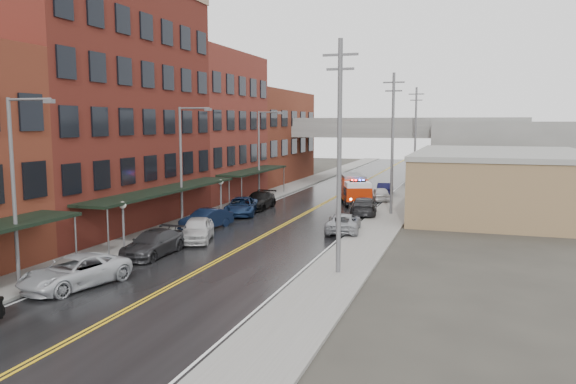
% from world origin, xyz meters
% --- Properties ---
extents(road, '(11.00, 160.00, 0.02)m').
position_xyz_m(road, '(0.00, 30.00, 0.01)').
color(road, black).
rests_on(road, ground).
extents(sidewalk_left, '(3.00, 160.00, 0.15)m').
position_xyz_m(sidewalk_left, '(-7.30, 30.00, 0.07)').
color(sidewalk_left, slate).
rests_on(sidewalk_left, ground).
extents(sidewalk_right, '(3.00, 160.00, 0.15)m').
position_xyz_m(sidewalk_right, '(7.30, 30.00, 0.07)').
color(sidewalk_right, slate).
rests_on(sidewalk_right, ground).
extents(curb_left, '(0.30, 160.00, 0.15)m').
position_xyz_m(curb_left, '(-5.65, 30.00, 0.07)').
color(curb_left, gray).
rests_on(curb_left, ground).
extents(curb_right, '(0.30, 160.00, 0.15)m').
position_xyz_m(curb_right, '(5.65, 30.00, 0.07)').
color(curb_right, gray).
rests_on(curb_right, ground).
extents(brick_building_b, '(9.00, 20.00, 18.00)m').
position_xyz_m(brick_building_b, '(-13.30, 23.00, 9.00)').
color(brick_building_b, maroon).
rests_on(brick_building_b, ground).
extents(brick_building_c, '(9.00, 15.00, 15.00)m').
position_xyz_m(brick_building_c, '(-13.30, 40.50, 7.50)').
color(brick_building_c, maroon).
rests_on(brick_building_c, ground).
extents(brick_building_far, '(9.00, 20.00, 12.00)m').
position_xyz_m(brick_building_far, '(-13.30, 58.00, 6.00)').
color(brick_building_far, maroon).
rests_on(brick_building_far, ground).
extents(tan_building, '(14.00, 22.00, 5.00)m').
position_xyz_m(tan_building, '(16.00, 40.00, 2.50)').
color(tan_building, '#93764F').
rests_on(tan_building, ground).
extents(right_far_block, '(18.00, 30.00, 8.00)m').
position_xyz_m(right_far_block, '(18.00, 70.00, 4.00)').
color(right_far_block, slate).
rests_on(right_far_block, ground).
extents(awning_1, '(2.60, 18.00, 3.09)m').
position_xyz_m(awning_1, '(-7.49, 23.00, 2.99)').
color(awning_1, black).
rests_on(awning_1, ground).
extents(awning_2, '(2.60, 13.00, 3.09)m').
position_xyz_m(awning_2, '(-7.49, 40.50, 2.99)').
color(awning_2, black).
rests_on(awning_2, ground).
extents(globe_lamp_1, '(0.44, 0.44, 3.12)m').
position_xyz_m(globe_lamp_1, '(-6.40, 16.00, 2.31)').
color(globe_lamp_1, '#59595B').
rests_on(globe_lamp_1, ground).
extents(globe_lamp_2, '(0.44, 0.44, 3.12)m').
position_xyz_m(globe_lamp_2, '(-6.40, 30.00, 2.31)').
color(globe_lamp_2, '#59595B').
rests_on(globe_lamp_2, ground).
extents(street_lamp_0, '(2.64, 0.22, 9.00)m').
position_xyz_m(street_lamp_0, '(-6.55, 8.00, 5.19)').
color(street_lamp_0, '#59595B').
rests_on(street_lamp_0, ground).
extents(street_lamp_1, '(2.64, 0.22, 9.00)m').
position_xyz_m(street_lamp_1, '(-6.55, 24.00, 5.19)').
color(street_lamp_1, '#59595B').
rests_on(street_lamp_1, ground).
extents(street_lamp_2, '(2.64, 0.22, 9.00)m').
position_xyz_m(street_lamp_2, '(-6.55, 40.00, 5.19)').
color(street_lamp_2, '#59595B').
rests_on(street_lamp_2, ground).
extents(utility_pole_0, '(1.80, 0.24, 12.00)m').
position_xyz_m(utility_pole_0, '(7.20, 15.00, 6.31)').
color(utility_pole_0, '#59595B').
rests_on(utility_pole_0, ground).
extents(utility_pole_1, '(1.80, 0.24, 12.00)m').
position_xyz_m(utility_pole_1, '(7.20, 35.00, 6.31)').
color(utility_pole_1, '#59595B').
rests_on(utility_pole_1, ground).
extents(utility_pole_2, '(1.80, 0.24, 12.00)m').
position_xyz_m(utility_pole_2, '(7.20, 55.00, 6.31)').
color(utility_pole_2, '#59595B').
rests_on(utility_pole_2, ground).
extents(overpass, '(40.00, 10.00, 7.50)m').
position_xyz_m(overpass, '(0.00, 62.00, 5.99)').
color(overpass, slate).
rests_on(overpass, ground).
extents(fire_truck, '(4.90, 7.87, 2.74)m').
position_xyz_m(fire_truck, '(2.70, 41.15, 1.48)').
color(fire_truck, '#AE2508').
rests_on(fire_truck, ground).
extents(parked_car_left_2, '(3.76, 5.86, 1.50)m').
position_xyz_m(parked_car_left_2, '(-4.29, 8.91, 0.75)').
color(parked_car_left_2, '#B2B6BB').
rests_on(parked_car_left_2, ground).
extents(parked_car_left_3, '(2.12, 5.13, 1.49)m').
position_xyz_m(parked_car_left_3, '(-4.19, 15.70, 0.74)').
color(parked_car_left_3, '#262629').
rests_on(parked_car_left_3, ground).
extents(parked_car_left_4, '(3.28, 5.08, 1.61)m').
position_xyz_m(parked_car_left_4, '(-3.60, 20.18, 0.80)').
color(parked_car_left_4, '#BEBEBE').
rests_on(parked_car_left_4, ground).
extents(parked_car_left_5, '(2.82, 4.74, 1.48)m').
position_xyz_m(parked_car_left_5, '(-5.00, 24.38, 0.74)').
color(parked_car_left_5, black).
rests_on(parked_car_left_5, ground).
extents(parked_car_left_6, '(3.73, 5.82, 1.49)m').
position_xyz_m(parked_car_left_6, '(-5.00, 31.14, 0.75)').
color(parked_car_left_6, '#132547').
rests_on(parked_car_left_6, ground).
extents(parked_car_left_7, '(2.38, 5.38, 1.53)m').
position_xyz_m(parked_car_left_7, '(-4.83, 34.80, 0.77)').
color(parked_car_left_7, black).
rests_on(parked_car_left_7, ground).
extents(parked_car_right_0, '(2.99, 5.31, 1.40)m').
position_xyz_m(parked_car_right_0, '(5.00, 26.20, 0.70)').
color(parked_car_right_0, gray).
rests_on(parked_car_right_0, ground).
extents(parked_car_right_1, '(2.92, 5.62, 1.56)m').
position_xyz_m(parked_car_right_1, '(5.00, 34.20, 0.78)').
color(parked_car_right_1, black).
rests_on(parked_car_right_1, ground).
extents(parked_car_right_2, '(2.86, 4.59, 1.46)m').
position_xyz_m(parked_car_right_2, '(5.00, 43.21, 0.73)').
color(parked_car_right_2, silver).
rests_on(parked_car_right_2, ground).
extents(parked_car_right_3, '(1.84, 4.47, 1.44)m').
position_xyz_m(parked_car_right_3, '(4.83, 47.80, 0.72)').
color(parked_car_right_3, black).
rests_on(parked_car_right_3, ground).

